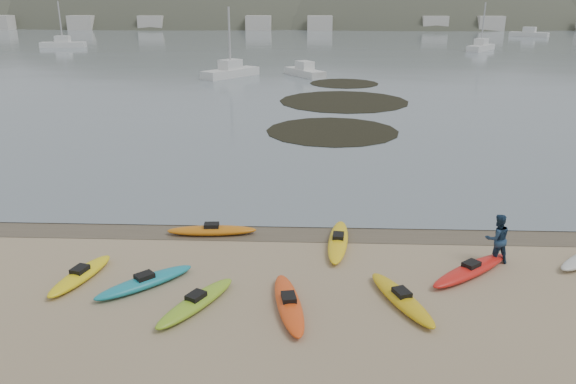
{
  "coord_description": "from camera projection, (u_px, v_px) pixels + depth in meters",
  "views": [
    {
      "loc": [
        0.87,
        -20.53,
        8.6
      ],
      "look_at": [
        0.0,
        0.0,
        1.5
      ],
      "focal_mm": 35.0,
      "sensor_mm": 36.0,
      "label": 1
    }
  ],
  "objects": [
    {
      "name": "ground",
      "position": [
        288.0,
        228.0,
        22.23
      ],
      "size": [
        600.0,
        600.0,
        0.0
      ],
      "primitive_type": "plane",
      "color": "tan",
      "rests_on": "ground"
    },
    {
      "name": "wet_sand",
      "position": [
        288.0,
        231.0,
        21.95
      ],
      "size": [
        60.0,
        60.0,
        0.0
      ],
      "primitive_type": "plane",
      "color": "brown",
      "rests_on": "ground"
    },
    {
      "name": "water",
      "position": [
        311.0,
        15.0,
        305.52
      ],
      "size": [
        1200.0,
        1200.0,
        0.0
      ],
      "primitive_type": "plane",
      "color": "slate",
      "rests_on": "ground"
    },
    {
      "name": "kayaks",
      "position": [
        278.0,
        271.0,
        18.33
      ],
      "size": [
        23.13,
        8.33,
        0.34
      ],
      "color": "gold",
      "rests_on": "ground"
    },
    {
      "name": "person_east",
      "position": [
        497.0,
        239.0,
        19.05
      ],
      "size": [
        0.96,
        0.8,
        1.76
      ],
      "primitive_type": "imported",
      "rotation": [
        0.0,
        0.0,
        3.31
      ],
      "color": "navy",
      "rests_on": "ground"
    },
    {
      "name": "kelp_mats",
      "position": [
        341.0,
        104.0,
        47.94
      ],
      "size": [
        11.54,
        30.9,
        0.04
      ],
      "color": "black",
      "rests_on": "water"
    },
    {
      "name": "moored_boats",
      "position": [
        358.0,
        47.0,
        98.2
      ],
      "size": [
        105.57,
        81.61,
        1.2
      ],
      "color": "silver",
      "rests_on": "ground"
    },
    {
      "name": "far_hills",
      "position": [
        415.0,
        68.0,
        209.03
      ],
      "size": [
        550.0,
        135.0,
        80.0
      ],
      "color": "#384235",
      "rests_on": "ground"
    },
    {
      "name": "far_town",
      "position": [
        331.0,
        23.0,
        158.26
      ],
      "size": [
        199.0,
        5.0,
        4.0
      ],
      "color": "beige",
      "rests_on": "ground"
    }
  ]
}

